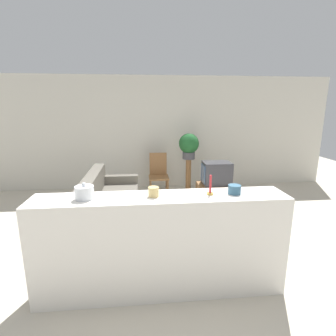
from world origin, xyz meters
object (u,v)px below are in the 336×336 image
object	(u,v)px
couch	(109,209)
potted_plant	(189,145)
decorative_bowl	(84,192)
wooden_chair	(158,173)
television	(216,173)

from	to	relation	value
couch	potted_plant	size ratio (longest dim) A/B	3.63
potted_plant	decorative_bowl	distance (m)	3.63
wooden_chair	potted_plant	bearing A→B (deg)	-2.65
potted_plant	decorative_bowl	size ratio (longest dim) A/B	3.13
television	wooden_chair	bearing A→B (deg)	144.44
wooden_chair	decorative_bowl	size ratio (longest dim) A/B	5.14
decorative_bowl	television	bearing A→B (deg)	50.12
television	wooden_chair	distance (m)	1.39
potted_plant	decorative_bowl	xyz separation A→B (m)	(-1.63, -3.24, 0.02)
television	potted_plant	bearing A→B (deg)	119.38
television	potted_plant	distance (m)	1.00
television	potted_plant	xyz separation A→B (m)	(-0.43, 0.77, 0.47)
couch	potted_plant	distance (m)	2.40
wooden_chair	decorative_bowl	world-z (taller)	decorative_bowl
television	decorative_bowl	distance (m)	3.25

